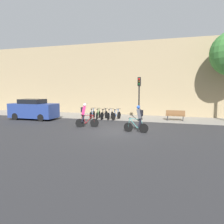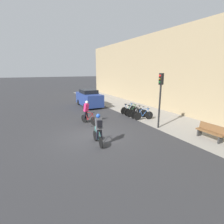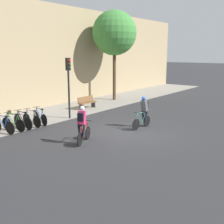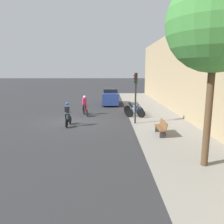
{
  "view_description": "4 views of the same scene",
  "coord_description": "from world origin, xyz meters",
  "px_view_note": "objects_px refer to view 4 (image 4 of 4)",
  "views": [
    {
      "loc": [
        3.73,
        -13.72,
        2.83
      ],
      "look_at": [
        -1.45,
        2.78,
        0.94
      ],
      "focal_mm": 35.0,
      "sensor_mm": 36.0,
      "label": 1
    },
    {
      "loc": [
        9.36,
        -3.4,
        3.96
      ],
      "look_at": [
        -2.04,
        2.33,
        0.88
      ],
      "focal_mm": 28.0,
      "sensor_mm": 36.0,
      "label": 2
    },
    {
      "loc": [
        -11.76,
        -7.89,
        4.08
      ],
      "look_at": [
        -0.08,
        1.06,
        0.95
      ],
      "focal_mm": 45.0,
      "sensor_mm": 36.0,
      "label": 3
    },
    {
      "loc": [
        16.35,
        2.87,
        3.91
      ],
      "look_at": [
        -0.16,
        3.04,
        0.78
      ],
      "focal_mm": 35.0,
      "sensor_mm": 36.0,
      "label": 4
    }
  ],
  "objects_px": {
    "cyclist_grey": "(68,113)",
    "parked_bike_3": "(135,112)",
    "cyclist_pink": "(85,105)",
    "parked_bike_0": "(133,108)",
    "parked_bike_4": "(135,113)",
    "bench": "(161,127)",
    "parked_car": "(110,97)",
    "traffic_light_pole": "(136,89)",
    "parked_bike_1": "(133,109)",
    "parked_bike_2": "(134,110)"
  },
  "relations": [
    {
      "from": "cyclist_grey",
      "to": "parked_bike_3",
      "type": "bearing_deg",
      "value": 124.66
    },
    {
      "from": "cyclist_pink",
      "to": "parked_bike_3",
      "type": "bearing_deg",
      "value": 83.22
    },
    {
      "from": "parked_bike_0",
      "to": "parked_bike_4",
      "type": "relative_size",
      "value": 1.03
    },
    {
      "from": "bench",
      "to": "cyclist_grey",
      "type": "bearing_deg",
      "value": -108.98
    },
    {
      "from": "parked_bike_4",
      "to": "bench",
      "type": "distance_m",
      "value": 5.19
    },
    {
      "from": "parked_car",
      "to": "traffic_light_pole",
      "type": "bearing_deg",
      "value": 10.97
    },
    {
      "from": "parked_bike_0",
      "to": "parked_car",
      "type": "xyz_separation_m",
      "value": [
        -4.9,
        -2.09,
        0.49
      ]
    },
    {
      "from": "parked_bike_1",
      "to": "parked_bike_2",
      "type": "relative_size",
      "value": 0.98
    },
    {
      "from": "parked_bike_4",
      "to": "parked_bike_0",
      "type": "bearing_deg",
      "value": -179.99
    },
    {
      "from": "parked_bike_3",
      "to": "traffic_light_pole",
      "type": "xyz_separation_m",
      "value": [
        2.68,
        -0.28,
        2.2
      ]
    },
    {
      "from": "parked_bike_1",
      "to": "parked_bike_3",
      "type": "height_order",
      "value": "parked_bike_1"
    },
    {
      "from": "cyclist_pink",
      "to": "parked_bike_0",
      "type": "height_order",
      "value": "cyclist_pink"
    },
    {
      "from": "parked_bike_4",
      "to": "bench",
      "type": "relative_size",
      "value": 1.01
    },
    {
      "from": "parked_bike_1",
      "to": "traffic_light_pole",
      "type": "xyz_separation_m",
      "value": [
        3.85,
        -0.28,
        2.2
      ]
    },
    {
      "from": "cyclist_pink",
      "to": "parked_bike_0",
      "type": "bearing_deg",
      "value": 105.57
    },
    {
      "from": "parked_bike_3",
      "to": "parked_bike_1",
      "type": "bearing_deg",
      "value": -179.98
    },
    {
      "from": "cyclist_grey",
      "to": "cyclist_pink",
      "type": "bearing_deg",
      "value": 169.75
    },
    {
      "from": "bench",
      "to": "parked_bike_0",
      "type": "bearing_deg",
      "value": -172.33
    },
    {
      "from": "cyclist_pink",
      "to": "bench",
      "type": "distance_m",
      "value": 8.25
    },
    {
      "from": "parked_bike_4",
      "to": "parked_bike_3",
      "type": "bearing_deg",
      "value": -179.99
    },
    {
      "from": "parked_bike_0",
      "to": "parked_bike_2",
      "type": "bearing_deg",
      "value": -0.0
    },
    {
      "from": "traffic_light_pole",
      "to": "parked_car",
      "type": "relative_size",
      "value": 0.87
    },
    {
      "from": "parked_bike_1",
      "to": "bench",
      "type": "xyz_separation_m",
      "value": [
        6.85,
        1.0,
        0.07
      ]
    },
    {
      "from": "parked_bike_3",
      "to": "bench",
      "type": "xyz_separation_m",
      "value": [
        5.68,
        1.0,
        0.07
      ]
    },
    {
      "from": "parked_bike_2",
      "to": "traffic_light_pole",
      "type": "bearing_deg",
      "value": -4.91
    },
    {
      "from": "parked_bike_1",
      "to": "parked_car",
      "type": "bearing_deg",
      "value": -159.15
    },
    {
      "from": "parked_car",
      "to": "cyclist_pink",
      "type": "bearing_deg",
      "value": -20.78
    },
    {
      "from": "cyclist_pink",
      "to": "parked_bike_2",
      "type": "xyz_separation_m",
      "value": [
        -0.06,
        4.42,
        -0.54
      ]
    },
    {
      "from": "parked_bike_2",
      "to": "traffic_light_pole",
      "type": "relative_size",
      "value": 0.46
    },
    {
      "from": "cyclist_grey",
      "to": "parked_bike_4",
      "type": "xyz_separation_m",
      "value": [
        -2.98,
        5.16,
        -0.55
      ]
    },
    {
      "from": "traffic_light_pole",
      "to": "bench",
      "type": "height_order",
      "value": "traffic_light_pole"
    },
    {
      "from": "parked_bike_1",
      "to": "bench",
      "type": "distance_m",
      "value": 6.92
    },
    {
      "from": "parked_bike_3",
      "to": "bench",
      "type": "relative_size",
      "value": 1.03
    },
    {
      "from": "parked_bike_2",
      "to": "bench",
      "type": "height_order",
      "value": "parked_bike_2"
    },
    {
      "from": "cyclist_pink",
      "to": "parked_bike_1",
      "type": "bearing_deg",
      "value": 98.3
    },
    {
      "from": "parked_bike_0",
      "to": "parked_car",
      "type": "relative_size",
      "value": 0.39
    },
    {
      "from": "parked_car",
      "to": "parked_bike_0",
      "type": "bearing_deg",
      "value": 23.1
    },
    {
      "from": "cyclist_grey",
      "to": "bench",
      "type": "xyz_separation_m",
      "value": [
        2.12,
        6.16,
        -0.48
      ]
    },
    {
      "from": "parked_bike_0",
      "to": "bench",
      "type": "xyz_separation_m",
      "value": [
        7.44,
        1.0,
        0.07
      ]
    },
    {
      "from": "cyclist_grey",
      "to": "parked_bike_2",
      "type": "xyz_separation_m",
      "value": [
        -4.15,
        5.16,
        -0.54
      ]
    },
    {
      "from": "parked_bike_4",
      "to": "parked_car",
      "type": "height_order",
      "value": "parked_car"
    },
    {
      "from": "parked_bike_1",
      "to": "cyclist_pink",
      "type": "bearing_deg",
      "value": -81.7
    },
    {
      "from": "cyclist_pink",
      "to": "traffic_light_pole",
      "type": "height_order",
      "value": "traffic_light_pole"
    },
    {
      "from": "cyclist_pink",
      "to": "parked_bike_4",
      "type": "height_order",
      "value": "cyclist_pink"
    },
    {
      "from": "parked_bike_0",
      "to": "parked_car",
      "type": "bearing_deg",
      "value": -156.9
    },
    {
      "from": "parked_bike_2",
      "to": "parked_bike_3",
      "type": "xyz_separation_m",
      "value": [
        0.59,
        0.0,
        -0.01
      ]
    },
    {
      "from": "parked_bike_3",
      "to": "traffic_light_pole",
      "type": "distance_m",
      "value": 3.48
    },
    {
      "from": "bench",
      "to": "traffic_light_pole",
      "type": "bearing_deg",
      "value": -156.89
    },
    {
      "from": "cyclist_pink",
      "to": "parked_bike_0",
      "type": "distance_m",
      "value": 4.62
    },
    {
      "from": "cyclist_grey",
      "to": "parked_bike_1",
      "type": "bearing_deg",
      "value": 132.56
    }
  ]
}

